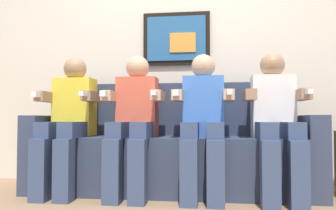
{
  "coord_description": "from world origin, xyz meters",
  "views": [
    {
      "loc": [
        0.34,
        -2.47,
        0.59
      ],
      "look_at": [
        0.0,
        0.15,
        0.7
      ],
      "focal_mm": 36.64,
      "sensor_mm": 36.0,
      "label": 1
    }
  ],
  "objects": [
    {
      "name": "person_right_center",
      "position": [
        0.27,
        0.16,
        0.61
      ],
      "size": [
        0.46,
        0.56,
        1.11
      ],
      "color": "#3F72CC",
      "rests_on": "ground_plane"
    },
    {
      "name": "person_left_center",
      "position": [
        -0.27,
        0.16,
        0.61
      ],
      "size": [
        0.46,
        0.56,
        1.11
      ],
      "color": "#D8593F",
      "rests_on": "ground_plane"
    },
    {
      "name": "person_rightmost",
      "position": [
        0.81,
        0.16,
        0.61
      ],
      "size": [
        0.46,
        0.56,
        1.11
      ],
      "color": "white",
      "rests_on": "ground_plane"
    },
    {
      "name": "ground_plane",
      "position": [
        0.0,
        0.0,
        0.0
      ],
      "size": [
        6.11,
        6.11,
        0.0
      ],
      "primitive_type": "plane",
      "color": "#8C6B4C"
    },
    {
      "name": "person_leftmost",
      "position": [
        -0.81,
        0.16,
        0.61
      ],
      "size": [
        0.46,
        0.56,
        1.11
      ],
      "color": "yellow",
      "rests_on": "ground_plane"
    },
    {
      "name": "couch",
      "position": [
        0.0,
        0.33,
        0.31
      ],
      "size": [
        2.3,
        0.58,
        0.9
      ],
      "color": "#333D56",
      "rests_on": "ground_plane"
    },
    {
      "name": "back_wall_assembly",
      "position": [
        0.0,
        0.76,
        1.3
      ],
      "size": [
        4.7,
        0.1,
        2.6
      ],
      "color": "beige",
      "rests_on": "ground_plane"
    }
  ]
}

